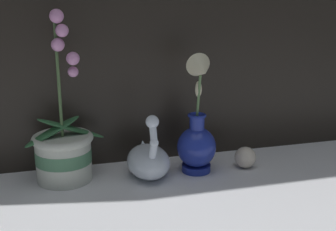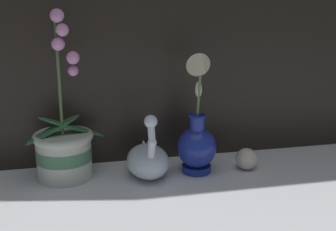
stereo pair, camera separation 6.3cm
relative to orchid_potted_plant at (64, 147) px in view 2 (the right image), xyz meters
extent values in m
plane|color=white|center=(0.24, -0.14, -0.09)|extent=(2.80, 2.80, 0.00)
cylinder|color=beige|center=(0.00, 0.00, -0.02)|extent=(0.14, 0.14, 0.12)
cylinder|color=#477A56|center=(0.00, 0.00, -0.02)|extent=(0.15, 0.15, 0.03)
torus|color=beige|center=(0.00, 0.00, 0.03)|extent=(0.16, 0.16, 0.02)
cylinder|color=#4C6B3D|center=(0.00, 0.00, 0.19)|extent=(0.01, 0.03, 0.30)
ellipsoid|color=#2D6038|center=(0.02, 0.01, 0.05)|extent=(0.18, 0.07, 0.08)
ellipsoid|color=#2D6038|center=(-0.03, -0.01, 0.05)|extent=(0.16, 0.08, 0.07)
sphere|color=#DB8EC6|center=(0.00, 0.00, 0.34)|extent=(0.03, 0.03, 0.03)
sphere|color=#DB8EC6|center=(0.01, -0.01, 0.31)|extent=(0.03, 0.03, 0.03)
sphere|color=#DB8EC6|center=(0.00, -0.01, 0.27)|extent=(0.03, 0.03, 0.03)
sphere|color=#DB8EC6|center=(0.04, -0.01, 0.24)|extent=(0.03, 0.03, 0.03)
sphere|color=#DB8EC6|center=(0.04, -0.01, 0.20)|extent=(0.03, 0.03, 0.03)
ellipsoid|color=silver|center=(0.22, -0.04, -0.04)|extent=(0.11, 0.16, 0.09)
cone|color=silver|center=(0.22, 0.02, -0.03)|extent=(0.06, 0.07, 0.07)
cylinder|color=silver|center=(0.22, -0.10, 0.01)|extent=(0.02, 0.04, 0.06)
sphere|color=silver|center=(0.22, -0.11, 0.03)|extent=(0.02, 0.02, 0.02)
cylinder|color=silver|center=(0.22, -0.10, 0.06)|extent=(0.02, 0.03, 0.06)
sphere|color=silver|center=(0.22, -0.09, 0.08)|extent=(0.03, 0.03, 0.03)
cylinder|color=navy|center=(0.35, -0.04, -0.08)|extent=(0.08, 0.08, 0.02)
ellipsoid|color=navy|center=(0.35, -0.04, -0.02)|extent=(0.11, 0.11, 0.11)
cylinder|color=navy|center=(0.35, -0.04, 0.05)|extent=(0.04, 0.04, 0.04)
torus|color=navy|center=(0.35, -0.04, 0.07)|extent=(0.05, 0.05, 0.01)
cylinder|color=#567A47|center=(0.35, -0.05, 0.13)|extent=(0.01, 0.03, 0.11)
cone|color=beige|center=(0.35, -0.07, 0.21)|extent=(0.06, 0.07, 0.08)
ellipsoid|color=beige|center=(0.35, -0.04, 0.15)|extent=(0.02, 0.02, 0.04)
sphere|color=beige|center=(0.49, -0.05, -0.05)|extent=(0.06, 0.06, 0.06)
camera|label=1|loc=(-0.04, -1.17, 0.42)|focal=50.00mm
camera|label=2|loc=(0.02, -1.19, 0.42)|focal=50.00mm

